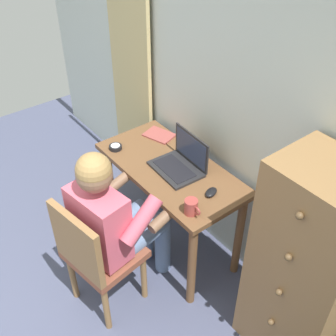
# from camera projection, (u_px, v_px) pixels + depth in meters

# --- Properties ---
(wall_back) EXTENTS (4.80, 0.05, 2.50)m
(wall_back) POSITION_uv_depth(u_px,v_px,m) (237.00, 97.00, 2.51)
(wall_back) COLOR silver
(wall_back) RESTS_ON ground_plane
(curtain_panel) EXTENTS (0.51, 0.03, 2.19)m
(curtain_panel) POSITION_uv_depth(u_px,v_px,m) (130.00, 65.00, 3.23)
(curtain_panel) COLOR #CCB77A
(curtain_panel) RESTS_ON ground_plane
(desk) EXTENTS (1.08, 0.53, 0.75)m
(desk) POSITION_uv_depth(u_px,v_px,m) (171.00, 182.00, 2.87)
(desk) COLOR brown
(desk) RESTS_ON ground_plane
(dresser) EXTENTS (0.51, 0.43, 1.34)m
(dresser) POSITION_uv_depth(u_px,v_px,m) (306.00, 271.00, 2.21)
(dresser) COLOR olive
(dresser) RESTS_ON ground_plane
(chair) EXTENTS (0.48, 0.46, 0.88)m
(chair) POSITION_uv_depth(u_px,v_px,m) (95.00, 254.00, 2.53)
(chair) COLOR brown
(chair) RESTS_ON ground_plane
(person_seated) EXTENTS (0.59, 0.63, 1.20)m
(person_seated) POSITION_uv_depth(u_px,v_px,m) (116.00, 217.00, 2.52)
(person_seated) COLOR #6B84AD
(person_seated) RESTS_ON ground_plane
(laptop) EXTENTS (0.35, 0.27, 0.24)m
(laptop) POSITION_uv_depth(u_px,v_px,m) (181.00, 162.00, 2.75)
(laptop) COLOR #232326
(laptop) RESTS_ON desk
(computer_mouse) EXTENTS (0.09, 0.11, 0.03)m
(computer_mouse) POSITION_uv_depth(u_px,v_px,m) (211.00, 192.00, 2.56)
(computer_mouse) COLOR black
(computer_mouse) RESTS_ON desk
(desk_clock) EXTENTS (0.09, 0.09, 0.03)m
(desk_clock) POSITION_uv_depth(u_px,v_px,m) (115.00, 147.00, 2.94)
(desk_clock) COLOR black
(desk_clock) RESTS_ON desk
(notebook_pad) EXTENTS (0.25, 0.21, 0.01)m
(notebook_pad) POSITION_uv_depth(u_px,v_px,m) (159.00, 135.00, 3.08)
(notebook_pad) COLOR #994742
(notebook_pad) RESTS_ON desk
(coffee_mug) EXTENTS (0.12, 0.08, 0.09)m
(coffee_mug) POSITION_uv_depth(u_px,v_px,m) (191.00, 207.00, 2.41)
(coffee_mug) COLOR #9E3D38
(coffee_mug) RESTS_ON desk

